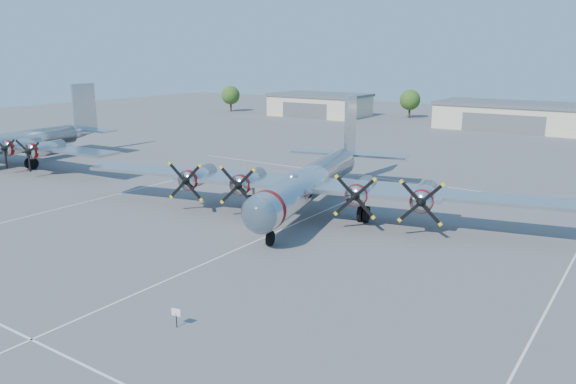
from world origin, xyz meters
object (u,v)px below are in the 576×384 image
Objects in this scene: hangar_west at (320,105)px; tree_west at (410,100)px; main_bomber_b29 at (313,210)px; bomber_west at (21,164)px; info_placard at (176,314)px; tree_far_west at (231,95)px; hangar_center at (512,116)px.

tree_west is (20.00, 8.04, 1.51)m from hangar_west.
bomber_west reaches higher than main_bomber_b29.
tree_west reaches higher than info_placard.
hangar_west is 76.42m from bomber_west.
hangar_west is at bearing 84.10° from bomber_west.
hangar_west is at bearing 9.01° from tree_far_west.
tree_west is at bearing 71.01° from bomber_west.
tree_far_west is 76.00m from bomber_west.
main_bomber_b29 is at bearing -45.38° from tree_far_west.
tree_west is 85.45m from main_bomber_b29.
hangar_center is (45.00, -0.00, -0.00)m from hangar_west.
hangar_center is 98.75m from info_placard.
info_placard is at bearing -86.88° from hangar_center.
main_bomber_b29 is 1.17× the size of bomber_west.
main_bomber_b29 is at bearing -73.68° from tree_west.
info_placard is at bearing -74.10° from tree_west.
info_placard is (50.38, -98.58, -1.93)m from hangar_west.
hangar_west reaches higher than main_bomber_b29.
bomber_west is at bearing -91.64° from hangar_west.
tree_far_west reaches higher than hangar_west.
main_bomber_b29 is 46.24m from bomber_west.
bomber_west is at bearing 147.43° from info_placard.
info_placard is (52.56, -22.24, 0.79)m from bomber_west.
tree_far_west reaches higher than main_bomber_b29.
tree_far_west is at bearing -176.76° from hangar_center.
info_placard is at bearing -62.93° from hangar_west.
info_placard is (75.38, -94.62, -3.44)m from tree_far_west.
hangar_west is at bearing 107.31° from main_bomber_b29.
bomber_west is at bearing 169.60° from main_bomber_b29.
tree_far_west is at bearing 121.16° from main_bomber_b29.
hangar_center is at bearing 54.02° from bomber_west.
main_bomber_b29 is at bearing 94.88° from info_placard.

